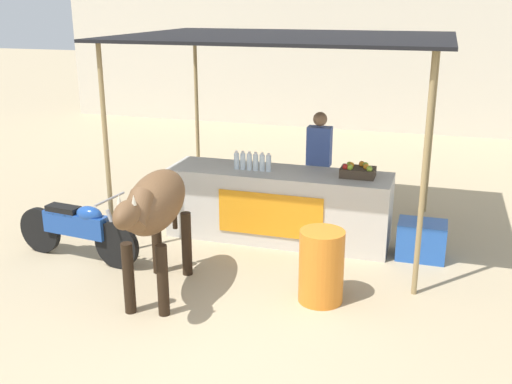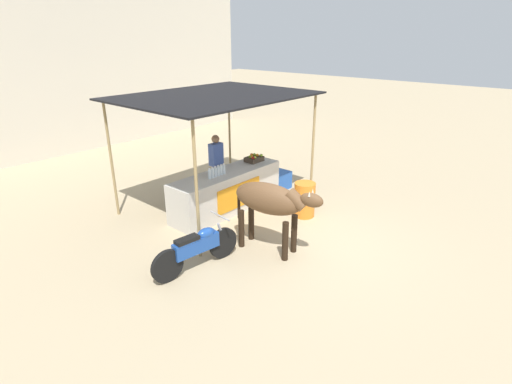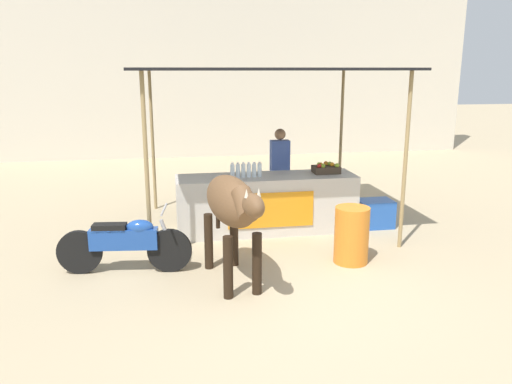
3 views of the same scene
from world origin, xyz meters
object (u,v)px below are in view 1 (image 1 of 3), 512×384
Objects in this scene: water_barrel at (321,266)px; cow at (155,207)px; fruit_crate at (358,171)px; vendor_behind_counter at (319,167)px; stall_counter at (278,205)px; motorcycle_parked at (78,228)px; cooler_box at (421,240)px.

water_barrel is 0.44× the size of cow.
vendor_behind_counter reaches higher than fruit_crate.
fruit_crate is at bearing 2.90° from stall_counter.
fruit_crate reaches higher than stall_counter.
cooler_box is at bearing 18.03° from motorcycle_parked.
cooler_box is 0.74× the size of water_barrel.
stall_counter is 2.23m from cow.
fruit_crate is 0.24× the size of motorcycle_parked.
stall_counter is 3.69× the size of water_barrel.
stall_counter is 1.19m from fruit_crate.
cow is (-1.74, -0.40, 0.63)m from water_barrel.
fruit_crate is 0.54× the size of water_barrel.
motorcycle_parked is at bearing -161.97° from cooler_box.
fruit_crate is 2.78m from cow.
cow is at bearing -145.19° from cooler_box.
cow reaches higher than motorcycle_parked.
cow is (-2.74, -1.90, 0.79)m from cooler_box.
vendor_behind_counter is at bearing 132.98° from fruit_crate.
cow is at bearing -22.33° from motorcycle_parked.
stall_counter is 1.93m from cooler_box.
vendor_behind_counter is at bearing 66.11° from cow.
vendor_behind_counter is 0.92× the size of motorcycle_parked.
vendor_behind_counter is at bearing 150.73° from cooler_box.
vendor_behind_counter is 2.75× the size of cooler_box.
water_barrel is at bearing -60.19° from stall_counter.
motorcycle_parked reaches higher than cooler_box.
cooler_box is at bearing -29.27° from vendor_behind_counter.
water_barrel is (-0.13, -1.66, -0.63)m from fruit_crate.
cow reaches higher than fruit_crate.
motorcycle_parked is (-4.11, -1.34, 0.19)m from cooler_box.
cow reaches higher than water_barrel.
water_barrel is 1.89m from cow.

